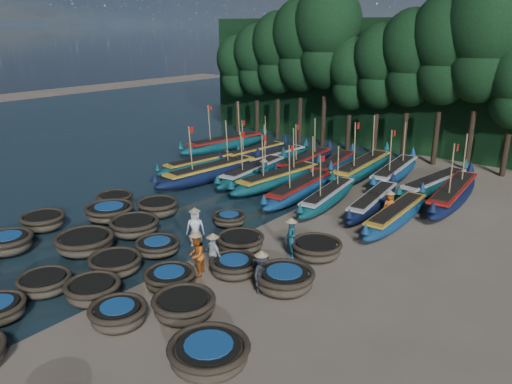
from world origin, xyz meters
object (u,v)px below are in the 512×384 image
Objects in this scene: coracle_19 at (284,279)px; coracle_24 at (316,248)px; coracle_21 at (158,207)px; long_boat_15 at (395,172)px; coracle_9 at (209,354)px; coracle_8 at (118,314)px; coracle_5 at (8,243)px; long_boat_16 at (434,184)px; long_boat_1 at (201,164)px; long_boat_10 at (255,153)px; coracle_11 at (85,242)px; coracle_15 at (110,212)px; coracle_6 at (45,283)px; long_boat_2 at (211,172)px; long_boat_8 at (396,215)px; fisherman_4 at (213,251)px; coracle_16 at (134,226)px; long_boat_7 at (373,202)px; long_boat_9 at (226,144)px; long_boat_12 at (305,162)px; long_boat_13 at (334,165)px; long_boat_3 at (254,172)px; fisherman_6 at (389,205)px; coracle_13 at (170,278)px; coracle_20 at (115,199)px; coracle_14 at (184,306)px; coracle_22 at (229,219)px; fisherman_3 at (261,272)px; coracle_10 at (43,221)px; long_boat_11 at (274,157)px; long_boat_6 at (328,197)px; fisherman_5 at (264,173)px; coracle_18 at (234,266)px; fisherman_2 at (196,254)px; long_boat_5 at (301,189)px; fisherman_1 at (291,237)px; coracle_23 at (241,242)px; coracle_7 at (93,290)px; fisherman_0 at (195,226)px.

coracle_24 is at bearing 100.28° from coracle_19.
coracle_21 is 0.26× the size of long_boat_15.
coracle_8 is at bearing -174.21° from coracle_9.
long_boat_16 is at bearing 59.98° from coracle_5.
long_boat_10 is (0.87, 4.75, 0.00)m from long_boat_1.
coracle_15 is at bearing 128.31° from coracle_11.
coracle_6 is at bearing -125.35° from coracle_24.
long_boat_2 is 1.16× the size of long_boat_8.
fisherman_4 is (10.71, -10.04, 0.35)m from long_boat_1.
coracle_5 is 17.99m from long_boat_8.
coracle_24 is at bearing -102.89° from long_boat_8.
long_boat_7 is at bearing 54.57° from coracle_16.
long_boat_1 reaches higher than coracle_6.
long_boat_9 is 1.12× the size of long_boat_12.
long_boat_13 reaches higher than long_boat_1.
fisherman_6 is (9.72, -1.11, 0.28)m from long_boat_3.
fisherman_6 is (1.28, -0.83, 0.33)m from long_boat_7.
coracle_20 is at bearing 155.17° from coracle_13.
coracle_14 reaches higher than coracle_22.
fisherman_3 is at bearing -130.58° from coracle_19.
long_boat_15 is 4.91× the size of fisherman_6.
fisherman_6 is at bearing 44.00° from coracle_22.
long_boat_16 is at bearing 54.00° from coracle_10.
long_boat_1 is at bearing 126.50° from coracle_8.
long_boat_11 is at bearing -167.96° from long_boat_16.
coracle_15 is 0.37× the size of long_boat_6.
coracle_11 is at bearing 88.66° from fisherman_3.
long_boat_6 is 4.04× the size of fisherman_5.
coracle_21 is at bearing 146.07° from coracle_9.
coracle_14 is 18.54m from long_boat_16.
coracle_14 is 1.01× the size of coracle_18.
coracle_5 is 8.66m from fisherman_2.
fisherman_2 is (-0.53, 4.11, 0.49)m from coracle_8.
long_boat_5 is 7.79m from fisherman_1.
long_boat_11 is (0.14, 19.00, 0.02)m from coracle_5.
long_boat_8 is at bearing 86.61° from coracle_19.
coracle_22 is (6.63, 6.04, -0.09)m from coracle_10.
coracle_23 is 10.44m from long_boat_2.
coracle_21 is at bearing -53.03° from long_boat_1.
coracle_23 is at bearing 78.97° from coracle_7.
long_boat_8 is 9.96m from fisherman_0.
coracle_16 reaches higher than coracle_22.
fisherman_3 is at bearing -38.04° from coracle_22.
coracle_18 is at bearing -60.38° from long_boat_3.
fisherman_5 is at bearing 96.34° from coracle_6.
coracle_11 is at bearing 167.25° from coracle_9.
long_boat_9 is 1.06× the size of long_boat_15.
fisherman_4 is at bearing -55.82° from coracle_22.
coracle_13 is 4.02m from fisherman_0.
coracle_16 is 16.92m from long_boat_9.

